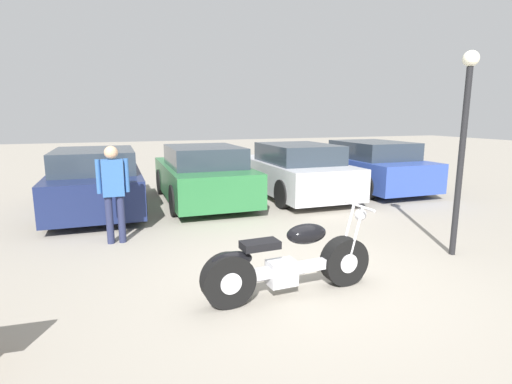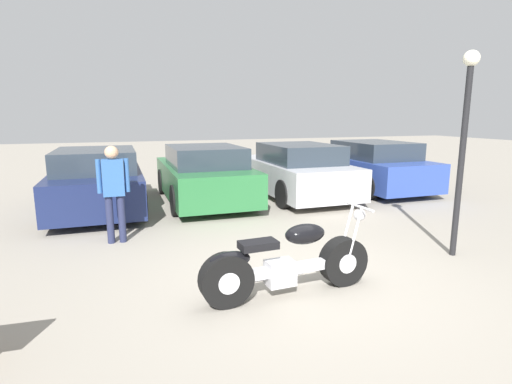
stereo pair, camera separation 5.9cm
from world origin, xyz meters
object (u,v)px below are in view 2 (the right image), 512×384
object	(u,v)px
parked_car_green	(204,175)
lamp_post	(465,128)
motorcycle	(286,264)
parked_car_silver	(296,171)
person_standing	(114,186)
parked_car_blue	(370,166)
parked_car_navy	(98,181)

from	to	relation	value
parked_car_green	lamp_post	xyz separation A→B (m)	(2.84, -5.14, 1.28)
motorcycle	parked_car_silver	bearing A→B (deg)	64.19
person_standing	parked_car_blue	bearing A→B (deg)	22.29
motorcycle	lamp_post	world-z (taller)	lamp_post
motorcycle	person_standing	bearing A→B (deg)	124.38
motorcycle	lamp_post	bearing A→B (deg)	8.31
parked_car_silver	person_standing	world-z (taller)	person_standing
motorcycle	parked_car_silver	distance (m)	6.08
parked_car_navy	parked_car_blue	bearing A→B (deg)	1.62
lamp_post	parked_car_green	bearing A→B (deg)	118.95
parked_car_blue	person_standing	world-z (taller)	person_standing
parked_car_blue	parked_car_green	bearing A→B (deg)	-178.75
parked_car_silver	lamp_post	distance (m)	5.20
parked_car_navy	lamp_post	size ratio (longest dim) A/B	1.38
parked_car_blue	lamp_post	distance (m)	5.79
parked_car_blue	lamp_post	bearing A→B (deg)	-111.75
motorcycle	parked_car_green	distance (m)	5.59
motorcycle	lamp_post	size ratio (longest dim) A/B	0.72
parked_car_green	parked_car_blue	size ratio (longest dim) A/B	1.00
parked_car_green	person_standing	distance (m)	3.49
parked_car_navy	parked_car_green	bearing A→B (deg)	2.36
parked_car_silver	motorcycle	bearing A→B (deg)	-115.81
parked_car_navy	person_standing	distance (m)	2.72
parked_car_silver	parked_car_blue	xyz separation A→B (m)	(2.47, 0.22, 0.00)
motorcycle	parked_car_navy	bearing A→B (deg)	112.72
motorcycle	parked_car_silver	world-z (taller)	parked_car_silver
parked_car_green	parked_car_silver	world-z (taller)	same
parked_car_green	lamp_post	distance (m)	6.01
parked_car_navy	parked_car_blue	distance (m)	7.41
parked_car_navy	parked_car_blue	world-z (taller)	same
parked_car_green	parked_car_silver	xyz separation A→B (m)	(2.47, -0.12, 0.00)
parked_car_silver	parked_car_blue	bearing A→B (deg)	5.16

